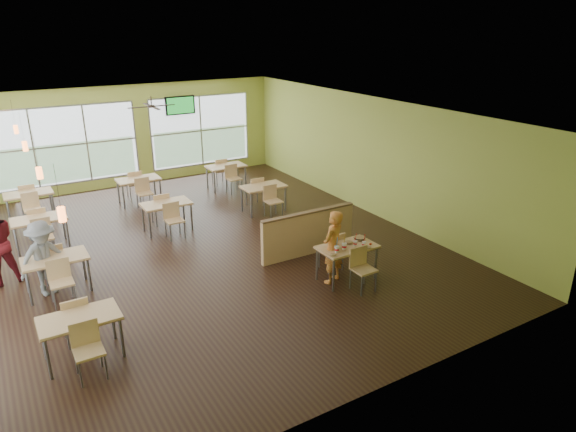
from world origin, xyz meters
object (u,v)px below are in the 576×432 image
object	(u,v)px
main_table	(347,251)
half_wall_divider	(308,233)
man_plaid	(333,247)
food_basket	(360,238)

from	to	relation	value
main_table	half_wall_divider	bearing A→B (deg)	90.00
man_plaid	half_wall_divider	bearing A→B (deg)	-127.03
main_table	food_basket	bearing A→B (deg)	17.83
food_basket	half_wall_divider	bearing A→B (deg)	107.76
half_wall_divider	man_plaid	size ratio (longest dim) A/B	1.55
half_wall_divider	man_plaid	world-z (taller)	man_plaid
food_basket	main_table	bearing A→B (deg)	-162.17
half_wall_divider	food_basket	bearing A→B (deg)	-72.24
half_wall_divider	man_plaid	bearing A→B (deg)	-102.72
main_table	food_basket	xyz separation A→B (m)	(0.42, 0.14, 0.15)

